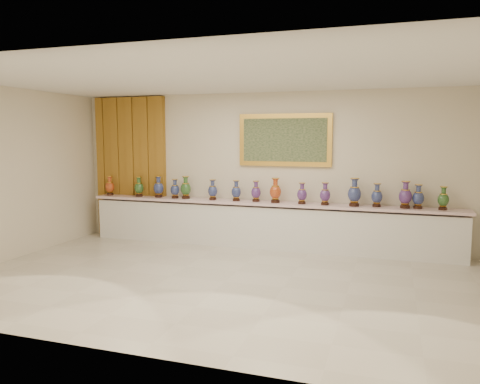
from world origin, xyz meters
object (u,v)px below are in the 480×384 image
object	(u,v)px
vase_1	(139,188)
vase_2	(159,188)
counter	(265,226)
vase_0	(110,187)

from	to	relation	value
vase_1	vase_2	distance (m)	0.45
counter	vase_2	size ratio (longest dim) A/B	16.47
counter	vase_1	bearing A→B (deg)	-179.22
vase_0	vase_1	size ratio (longest dim) A/B	0.99
counter	vase_1	xyz separation A→B (m)	(-2.73, -0.04, 0.65)
vase_1	vase_2	size ratio (longest dim) A/B	0.94
counter	vase_2	distance (m)	2.37
vase_0	vase_1	bearing A→B (deg)	-0.04
vase_0	vase_2	bearing A→B (deg)	0.42
vase_2	vase_1	bearing A→B (deg)	-178.87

